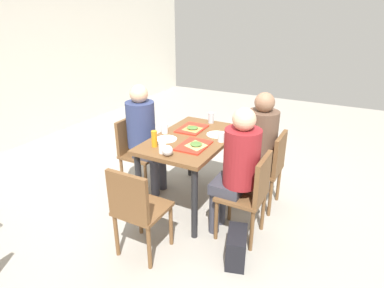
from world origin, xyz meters
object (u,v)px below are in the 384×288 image
(handbag, at_px, (236,247))
(paper_plate_center, at_px, (166,139))
(plastic_cup_b, at_px, (221,137))
(foil_bundle, at_px, (167,151))
(plastic_cup_a, at_px, (165,129))
(plastic_cup_c, at_px, (162,148))
(pizza_slice_b, at_px, (192,128))
(soda_can, at_px, (211,118))
(chair_near_right, at_px, (269,165))
(tray_red_far, at_px, (192,129))
(chair_near_left, at_px, (251,191))
(chair_left_end, at_px, (136,207))
(main_table, at_px, (192,147))
(tray_red_near, at_px, (194,146))
(person_in_brown_jacket, at_px, (258,141))
(person_far_side, at_px, (144,131))
(paper_plate_near_edge, at_px, (217,135))
(chair_far_side, at_px, (135,148))
(condiment_bottle, at_px, (154,139))
(pizza_slice_a, at_px, (196,145))
(person_in_red, at_px, (237,163))

(handbag, bearing_deg, paper_plate_center, 64.25)
(plastic_cup_b, distance_m, foil_bundle, 0.61)
(plastic_cup_a, relative_size, plastic_cup_c, 1.00)
(pizza_slice_b, bearing_deg, soda_can, -12.96)
(paper_plate_center, bearing_deg, chair_near_right, -63.44)
(paper_plate_center, xyz_separation_m, foil_bundle, (-0.33, -0.22, 0.05))
(tray_red_far, bearing_deg, chair_near_right, -84.08)
(chair_near_left, height_order, chair_left_end, same)
(main_table, height_order, tray_red_near, tray_red_near)
(person_in_brown_jacket, height_order, person_far_side, same)
(person_in_brown_jacket, height_order, paper_plate_near_edge, person_in_brown_jacket)
(tray_red_near, height_order, handbag, tray_red_near)
(main_table, relative_size, handbag, 3.74)
(plastic_cup_a, bearing_deg, chair_left_end, -161.72)
(chair_near_left, xyz_separation_m, plastic_cup_a, (0.27, 1.07, 0.33))
(chair_far_side, xyz_separation_m, person_far_side, (-0.00, -0.14, 0.25))
(paper_plate_near_edge, relative_size, handbag, 0.69)
(paper_plate_center, bearing_deg, chair_far_side, 71.94)
(plastic_cup_a, bearing_deg, chair_far_side, 86.11)
(condiment_bottle, bearing_deg, tray_red_near, -61.68)
(condiment_bottle, relative_size, foil_bundle, 1.60)
(chair_far_side, height_order, person_in_brown_jacket, person_in_brown_jacket)
(main_table, xyz_separation_m, chair_far_side, (0.00, 0.75, -0.17))
(person_far_side, relative_size, plastic_cup_c, 12.55)
(chair_near_left, height_order, chair_near_right, same)
(paper_plate_center, height_order, plastic_cup_c, plastic_cup_c)
(tray_red_near, relative_size, paper_plate_center, 1.64)
(main_table, height_order, pizza_slice_a, pizza_slice_a)
(person_far_side, xyz_separation_m, handbag, (-0.65, -1.38, -0.60))
(chair_far_side, distance_m, soda_can, 0.96)
(pizza_slice_a, bearing_deg, plastic_cup_a, 69.08)
(condiment_bottle, height_order, foil_bundle, condiment_bottle)
(condiment_bottle, height_order, handbag, condiment_bottle)
(paper_plate_near_edge, xyz_separation_m, plastic_cup_b, (-0.15, -0.11, 0.05))
(person_in_red, relative_size, person_in_brown_jacket, 1.00)
(person_far_side, relative_size, foil_bundle, 12.55)
(person_far_side, bearing_deg, soda_can, -49.50)
(chair_near_right, bearing_deg, tray_red_far, 95.92)
(person_in_red, distance_m, condiment_bottle, 0.83)
(chair_near_right, height_order, paper_plate_near_edge, chair_near_right)
(chair_far_side, bearing_deg, person_in_red, -102.33)
(tray_red_near, relative_size, handbag, 1.12)
(main_table, bearing_deg, person_far_side, 90.00)
(chair_far_side, relative_size, foil_bundle, 8.45)
(main_table, relative_size, plastic_cup_b, 11.96)
(person_in_red, bearing_deg, chair_left_end, 138.05)
(plastic_cup_b, xyz_separation_m, plastic_cup_c, (-0.51, 0.37, 0.00))
(paper_plate_near_edge, xyz_separation_m, pizza_slice_b, (0.01, 0.30, 0.02))
(chair_near_right, bearing_deg, paper_plate_near_edge, 102.26)
(chair_left_end, bearing_deg, person_in_red, -41.95)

